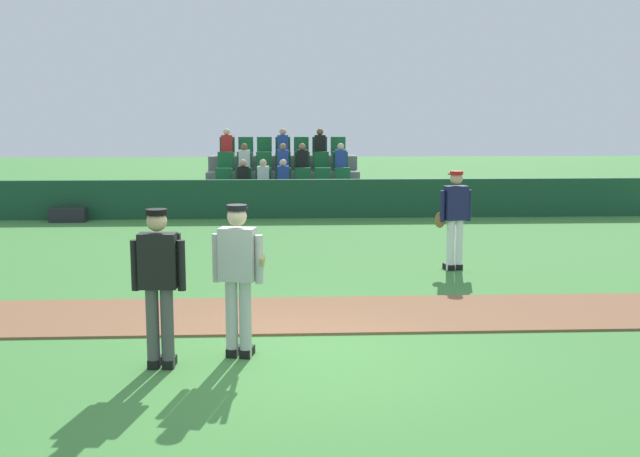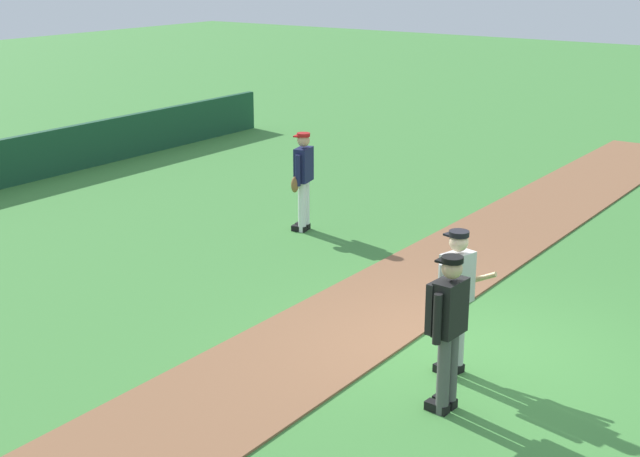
# 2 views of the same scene
# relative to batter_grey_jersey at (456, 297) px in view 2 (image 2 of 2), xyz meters

# --- Properties ---
(ground_plane) EXTENTS (80.00, 80.00, 0.00)m
(ground_plane) POSITION_rel_batter_grey_jersey_xyz_m (0.54, 0.06, -0.97)
(ground_plane) COLOR #42843A
(infield_dirt_path) EXTENTS (28.00, 1.92, 0.03)m
(infield_dirt_path) POSITION_rel_batter_grey_jersey_xyz_m (0.54, 1.78, -0.95)
(infield_dirt_path) COLOR brown
(infield_dirt_path) RESTS_ON ground
(batter_grey_jersey) EXTENTS (0.61, 0.80, 1.76)m
(batter_grey_jersey) POSITION_rel_batter_grey_jersey_xyz_m (0.00, 0.00, 0.00)
(batter_grey_jersey) COLOR #B2B2B2
(batter_grey_jersey) RESTS_ON ground
(umpire_home_plate) EXTENTS (0.59, 0.32, 1.76)m
(umpire_home_plate) POSITION_rel_batter_grey_jersey_xyz_m (-0.84, -0.33, 0.03)
(umpire_home_plate) COLOR #4C4C4C
(umpire_home_plate) RESTS_ON ground
(runner_navy_jersey) EXTENTS (0.67, 0.37, 1.76)m
(runner_navy_jersey) POSITION_rel_batter_grey_jersey_xyz_m (3.53, 4.77, -0.01)
(runner_navy_jersey) COLOR white
(runner_navy_jersey) RESTS_ON ground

